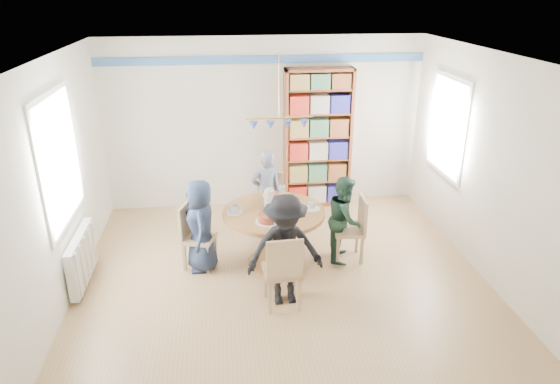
{
  "coord_description": "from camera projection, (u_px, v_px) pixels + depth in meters",
  "views": [
    {
      "loc": [
        -0.67,
        -5.18,
        3.4
      ],
      "look_at": [
        0.0,
        0.4,
        1.05
      ],
      "focal_mm": 32.0,
      "sensor_mm": 36.0,
      "label": 1
    }
  ],
  "objects": [
    {
      "name": "bookshelf",
      "position": [
        317.0,
        140.0,
        7.95
      ],
      "size": [
        1.06,
        0.32,
        2.23
      ],
      "color": "brown",
      "rests_on": "ground"
    },
    {
      "name": "tableware",
      "position": [
        272.0,
        205.0,
        6.3
      ],
      "size": [
        1.19,
        1.19,
        0.31
      ],
      "color": "white",
      "rests_on": "dining_table"
    },
    {
      "name": "dining_table",
      "position": [
        274.0,
        225.0,
        6.37
      ],
      "size": [
        1.3,
        1.3,
        0.75
      ],
      "color": "brown",
      "rests_on": "ground"
    },
    {
      "name": "chair_left",
      "position": [
        193.0,
        233.0,
        6.35
      ],
      "size": [
        0.48,
        0.48,
        0.86
      ],
      "color": "tan",
      "rests_on": "ground"
    },
    {
      "name": "room_shell",
      "position": [
        255.0,
        135.0,
        6.26
      ],
      "size": [
        5.0,
        5.0,
        5.0
      ],
      "color": "white",
      "rests_on": "ground"
    },
    {
      "name": "radiator",
      "position": [
        82.0,
        258.0,
        6.01
      ],
      "size": [
        0.12,
        1.0,
        0.6
      ],
      "color": "silver",
      "rests_on": "ground"
    },
    {
      "name": "chair_far",
      "position": [
        270.0,
        199.0,
        7.33
      ],
      "size": [
        0.45,
        0.45,
        0.87
      ],
      "color": "tan",
      "rests_on": "ground"
    },
    {
      "name": "person_near",
      "position": [
        285.0,
        250.0,
        5.54
      ],
      "size": [
        0.89,
        0.55,
        1.33
      ],
      "primitive_type": "imported",
      "rotation": [
        0.0,
        0.0,
        0.06
      ],
      "color": "black",
      "rests_on": "ground"
    },
    {
      "name": "ground",
      "position": [
        284.0,
        283.0,
        6.13
      ],
      "size": [
        5.0,
        5.0,
        0.0
      ],
      "primitive_type": "plane",
      "color": "#A57E57"
    },
    {
      "name": "chair_near",
      "position": [
        283.0,
        269.0,
        5.49
      ],
      "size": [
        0.42,
        0.42,
        0.91
      ],
      "color": "tan",
      "rests_on": "ground"
    },
    {
      "name": "chair_right",
      "position": [
        354.0,
        226.0,
        6.51
      ],
      "size": [
        0.41,
        0.41,
        0.88
      ],
      "color": "tan",
      "rests_on": "ground"
    },
    {
      "name": "person_left",
      "position": [
        201.0,
        226.0,
        6.24
      ],
      "size": [
        0.44,
        0.62,
        1.21
      ],
      "primitive_type": "imported",
      "rotation": [
        0.0,
        0.0,
        -1.48
      ],
      "color": "#1A2339",
      "rests_on": "ground"
    },
    {
      "name": "person_far",
      "position": [
        266.0,
        192.0,
        7.2
      ],
      "size": [
        0.51,
        0.4,
        1.25
      ],
      "primitive_type": "imported",
      "rotation": [
        0.0,
        0.0,
        3.38
      ],
      "color": "gray",
      "rests_on": "ground"
    },
    {
      "name": "person_right",
      "position": [
        345.0,
        219.0,
        6.49
      ],
      "size": [
        0.58,
        0.66,
        1.15
      ],
      "primitive_type": "imported",
      "rotation": [
        0.0,
        0.0,
        1.28
      ],
      "color": "#193325",
      "rests_on": "ground"
    }
  ]
}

